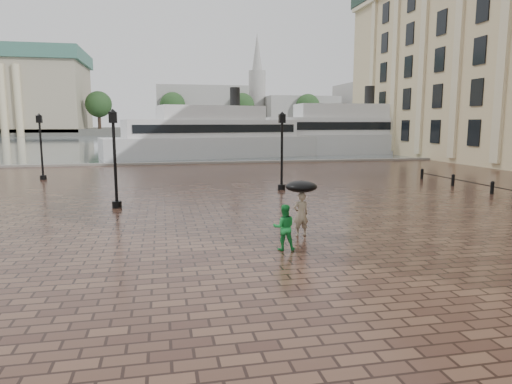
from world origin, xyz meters
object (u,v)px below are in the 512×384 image
(adult_pedestrian, at_px, (301,214))
(ferry_near, at_px, (212,136))
(child_pedestrian, at_px, (284,227))
(street_lamps, at_px, (142,151))
(ferry_far, at_px, (345,133))

(adult_pedestrian, height_order, ferry_near, ferry_near)
(adult_pedestrian, bearing_deg, child_pedestrian, 49.58)
(street_lamps, relative_size, ferry_near, 0.62)
(adult_pedestrian, height_order, child_pedestrian, adult_pedestrian)
(adult_pedestrian, xyz_separation_m, child_pedestrian, (-1.04, -1.60, -0.05))
(street_lamps, height_order, ferry_near, ferry_near)
(street_lamps, bearing_deg, ferry_far, 48.98)
(child_pedestrian, bearing_deg, adult_pedestrian, -114.17)
(street_lamps, xyz_separation_m, adult_pedestrian, (5.80, -12.22, -1.56))
(street_lamps, bearing_deg, ferry_near, 74.84)
(ferry_near, bearing_deg, ferry_far, -2.86)
(child_pedestrian, height_order, ferry_far, ferry_far)
(adult_pedestrian, xyz_separation_m, ferry_far, (18.21, 39.82, 1.78))
(adult_pedestrian, relative_size, child_pedestrian, 1.07)
(ferry_far, bearing_deg, ferry_near, -169.09)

